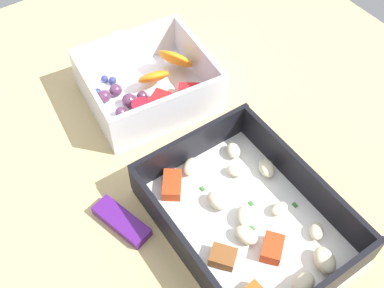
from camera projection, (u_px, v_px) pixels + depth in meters
table_surface at (180, 151)px, 59.35cm from camera, size 80.00×80.00×2.00cm
pasta_container at (246, 219)px, 50.51cm from camera, size 21.97×16.46×5.02cm
fruit_bowl at (150, 85)px, 62.20cm from camera, size 15.79×17.31×6.15cm
candy_bar at (121, 221)px, 51.33cm from camera, size 7.39×4.22×1.20cm
paper_cup_liner at (122, 44)px, 69.34cm from camera, size 4.21×4.21×1.59cm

